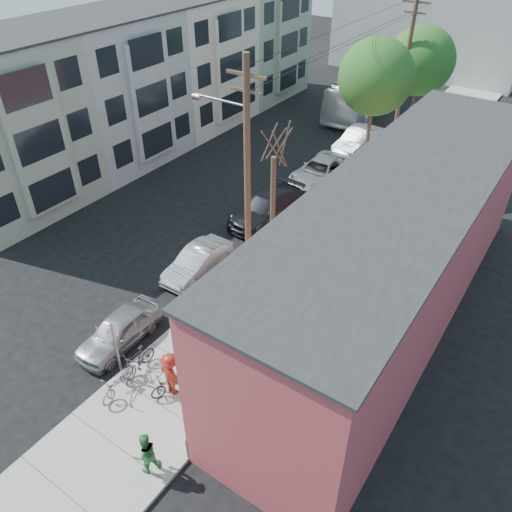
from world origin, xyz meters
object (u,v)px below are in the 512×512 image
Objects in this scene: car_4 at (358,140)px; sign_post at (116,347)px; utility_pole_near at (246,171)px; parking_meter_far at (287,219)px; patron_grey at (235,355)px; parking_meter_near at (186,305)px; parked_bike_b at (120,382)px; car_2 at (266,208)px; tree_bare at (273,211)px; tree_leafy_mid at (376,77)px; car_0 at (119,330)px; bus at (366,89)px; patio_chair_b at (232,387)px; cyclist at (171,374)px; car_1 at (198,262)px; patio_chair_a at (227,392)px; parked_bike_a at (137,361)px; tree_leafy_far at (420,61)px; patron_green at (146,453)px; car_3 at (320,171)px.

sign_post is at bearing -82.19° from car_4.
parking_meter_far is at bearing 92.11° from utility_pole_near.
parking_meter_near is at bearing -125.46° from patron_grey.
parked_bike_b is at bearing -59.60° from patron_grey.
patron_grey is at bearing 39.70° from sign_post.
car_2 is at bearing 98.58° from sign_post.
parking_meter_near is 20.01m from car_4.
tree_bare reaches higher than parked_bike_b.
utility_pole_near is at bearing -91.92° from tree_leafy_mid.
car_0 is 0.81× the size of car_4.
bus is at bearing 101.20° from utility_pole_near.
patio_chair_b is 2.21m from cyclist.
car_1 is (-5.12, 3.99, -0.33)m from patron_grey.
tree_bare is 4.29m from car_1.
parking_meter_near reaches higher than patio_chair_b.
patio_chair_b is at bearing -144.21° from cyclist.
parked_bike_a is at bearing -175.15° from patio_chair_a.
car_1 is at bearing -96.26° from tree_leafy_far.
parking_meter_near is 0.74× the size of patron_grey.
sign_post is 0.34× the size of tree_leafy_mid.
patron_green is at bearing -31.93° from sign_post.
utility_pole_near is 24.52m from bus.
tree_leafy_mid is 9.49× the size of patio_chair_a.
tree_leafy_mid reaches higher than cyclist.
parked_bike_b is at bearing -45.69° from car_0.
sign_post is 0.37× the size of tree_leafy_far.
sign_post is 0.52× the size of tree_bare.
patron_green is 0.41× the size of car_1.
bus is (-8.01, 33.86, 0.70)m from patron_green.
cyclist is 0.36× the size of car_2.
parking_meter_near is 4.49m from patio_chair_b.
utility_pole_near is at bearing -87.89° from parking_meter_far.
bus is (-3.12, 13.56, 0.94)m from car_3.
car_2 is (-5.74, 10.89, 0.15)m from patio_chair_b.
cyclist is at bearing -164.85° from patio_chair_a.
parking_meter_near is at bearing 88.40° from parked_bike_b.
car_4 is at bearing -72.47° from bus.
car_1 is (-2.28, 7.12, 0.02)m from parked_bike_b.
car_0 is 0.33× the size of bus.
patio_chair_b is at bearing 23.43° from sign_post.
parking_meter_far is 1.95m from car_2.
parking_meter_near is 3.51m from patron_grey.
tree_leafy_far is 4.10× the size of parked_bike_b.
sign_post is at bearing -92.71° from tree_bare.
tree_bare is 1.35× the size of car_1.
parking_meter_near is at bearing -90.00° from parking_meter_far.
tree_leafy_mid is 19.79m from car_0.
patio_chair_a is 0.22× the size of car_0.
patron_green is (2.89, -11.59, -1.89)m from tree_bare.
patron_green is 34.80m from bus.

